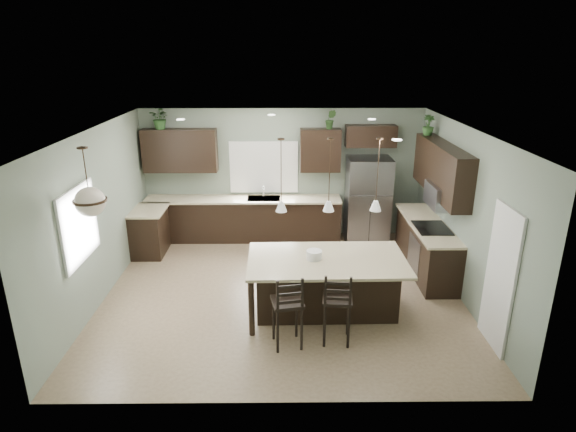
{
  "coord_description": "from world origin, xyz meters",
  "views": [
    {
      "loc": [
        0.03,
        -7.42,
        4.01
      ],
      "look_at": [
        0.1,
        0.4,
        1.25
      ],
      "focal_mm": 30.0,
      "sensor_mm": 36.0,
      "label": 1
    }
  ],
  "objects_px": {
    "refrigerator": "(368,201)",
    "plant_back_left": "(160,118)",
    "kitchen_island": "(326,286)",
    "bar_stool_left": "(287,310)",
    "serving_dish": "(314,255)",
    "bar_stool_center": "(337,306)"
  },
  "relations": [
    {
      "from": "bar_stool_center",
      "to": "plant_back_left",
      "type": "bearing_deg",
      "value": 134.87
    },
    {
      "from": "refrigerator",
      "to": "bar_stool_left",
      "type": "relative_size",
      "value": 1.65
    },
    {
      "from": "bar_stool_left",
      "to": "plant_back_left",
      "type": "distance_m",
      "value": 5.27
    },
    {
      "from": "bar_stool_left",
      "to": "plant_back_left",
      "type": "height_order",
      "value": "plant_back_left"
    },
    {
      "from": "serving_dish",
      "to": "plant_back_left",
      "type": "xyz_separation_m",
      "value": [
        -2.98,
        3.22,
        1.63
      ]
    },
    {
      "from": "refrigerator",
      "to": "plant_back_left",
      "type": "relative_size",
      "value": 4.07
    },
    {
      "from": "bar_stool_center",
      "to": "kitchen_island",
      "type": "bearing_deg",
      "value": 101.6
    },
    {
      "from": "plant_back_left",
      "to": "bar_stool_left",
      "type": "bearing_deg",
      "value": -58.05
    },
    {
      "from": "bar_stool_left",
      "to": "kitchen_island",
      "type": "bearing_deg",
      "value": 44.58
    },
    {
      "from": "bar_stool_left",
      "to": "serving_dish",
      "type": "bearing_deg",
      "value": 54.08
    },
    {
      "from": "serving_dish",
      "to": "bar_stool_center",
      "type": "distance_m",
      "value": 0.95
    },
    {
      "from": "kitchen_island",
      "to": "plant_back_left",
      "type": "relative_size",
      "value": 5.35
    },
    {
      "from": "kitchen_island",
      "to": "bar_stool_center",
      "type": "distance_m",
      "value": 0.81
    },
    {
      "from": "plant_back_left",
      "to": "kitchen_island",
      "type": "bearing_deg",
      "value": -45.3
    },
    {
      "from": "kitchen_island",
      "to": "serving_dish",
      "type": "bearing_deg",
      "value": -180.0
    },
    {
      "from": "bar_stool_center",
      "to": "serving_dish",
      "type": "bearing_deg",
      "value": 115.18
    },
    {
      "from": "kitchen_island",
      "to": "bar_stool_left",
      "type": "height_order",
      "value": "bar_stool_left"
    },
    {
      "from": "refrigerator",
      "to": "serving_dish",
      "type": "relative_size",
      "value": 7.71
    },
    {
      "from": "refrigerator",
      "to": "kitchen_island",
      "type": "xyz_separation_m",
      "value": [
        -1.11,
        -2.94,
        -0.46
      ]
    },
    {
      "from": "bar_stool_left",
      "to": "refrigerator",
      "type": "bearing_deg",
      "value": 54.93
    },
    {
      "from": "serving_dish",
      "to": "bar_stool_center",
      "type": "relative_size",
      "value": 0.22
    },
    {
      "from": "kitchen_island",
      "to": "bar_stool_left",
      "type": "relative_size",
      "value": 2.17
    }
  ]
}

